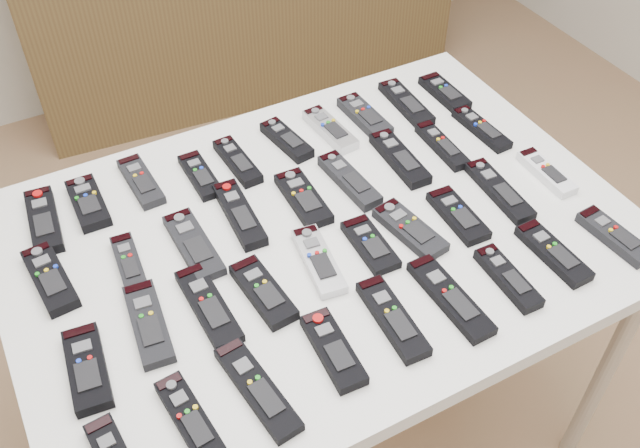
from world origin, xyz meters
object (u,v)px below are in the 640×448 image
remote_18 (481,129)px  remote_32 (333,350)px  remote_5 (287,140)px  remote_30 (191,420)px  remote_13 (240,214)px  remote_17 (442,146)px  remote_3 (200,175)px  remote_26 (458,215)px  table (320,250)px  remote_2 (141,181)px  remote_37 (614,236)px  remote_14 (303,198)px  remote_24 (370,245)px  remote_16 (400,158)px  remote_28 (546,172)px  remote_20 (149,323)px  remote_23 (319,261)px  remote_22 (263,292)px  remote_15 (349,180)px  remote_31 (258,389)px  remote_34 (450,297)px  remote_0 (44,221)px  remote_25 (410,230)px  remote_1 (88,203)px  remote_6 (330,130)px  remote_9 (445,93)px  remote_27 (499,190)px  remote_36 (553,253)px  remote_12 (194,245)px  remote_19 (87,368)px  remote_8 (406,103)px  remote_21 (209,306)px  remote_33 (393,318)px  remote_11 (129,264)px  remote_10 (50,279)px  remote_4 (238,161)px

remote_18 → remote_32: bearing=-150.3°
remote_5 → remote_30: (-0.45, -0.57, -0.00)m
remote_13 → remote_17: bearing=2.0°
remote_3 → remote_26: bearing=-41.5°
table → remote_26: size_ratio=7.88×
remote_2 → remote_37: (0.78, -0.61, 0.00)m
remote_14 → remote_24: 0.19m
remote_16 → remote_28: bearing=-34.4°
remote_20 → remote_23: bearing=4.5°
remote_22 → remote_20: bearing=166.9°
remote_15 → remote_31: 0.55m
remote_22 → remote_31: remote_22 is taller
remote_28 → remote_34: 0.44m
remote_0 → remote_25: bearing=-24.5°
remote_1 → remote_6: same height
remote_5 → remote_9: bearing=-10.3°
remote_27 → remote_31: same height
remote_6 → remote_36: bearing=-75.1°
remote_9 → remote_27: size_ratio=0.78×
remote_36 → remote_37: size_ratio=1.06×
remote_24 → remote_25: size_ratio=0.88×
remote_12 → remote_24: (0.31, -0.16, -0.00)m
remote_22 → remote_23: (0.13, 0.02, -0.00)m
remote_15 → remote_34: bearing=-93.4°
table → remote_20: 0.40m
remote_6 → remote_20: (-0.56, -0.34, -0.00)m
remote_5 → remote_22: 0.46m
remote_1 → remote_23: size_ratio=0.87×
remote_13 → remote_27: 0.55m
remote_0 → remote_34: bearing=-36.5°
remote_5 → remote_19: size_ratio=0.91×
remote_28 → remote_30: same height
remote_8 → remote_13: remote_13 is taller
remote_9 → remote_19: size_ratio=0.91×
remote_24 → remote_37: size_ratio=0.92×
remote_21 → remote_33: 0.34m
remote_25 → remote_21: bearing=169.6°
remote_11 → remote_37: bearing=-19.0°
remote_21 → remote_26: bearing=-3.8°
remote_0 → remote_27: remote_0 is taller
remote_8 → remote_23: bearing=-138.2°
remote_23 → remote_34: 0.26m
remote_33 → remote_6: bearing=75.6°
remote_1 → remote_6: size_ratio=0.92×
remote_9 → remote_18: size_ratio=0.90×
remote_3 → remote_10: remote_10 is taller
table → remote_33: bearing=-88.8°
remote_24 → remote_3: bearing=123.8°
remote_33 → remote_9: bearing=50.3°
remote_4 → remote_10: bearing=-164.2°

